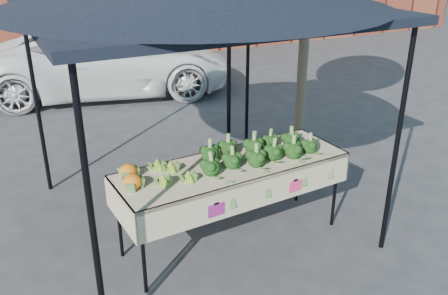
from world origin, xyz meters
TOP-DOWN VIEW (x-y plane):
  - ground at (0.00, 0.00)m, footprint 90.00×90.00m
  - table at (-0.17, -0.01)m, footprint 2.45×0.95m
  - canopy at (-0.29, 0.61)m, footprint 3.16×3.16m
  - broccoli_heap at (0.11, 0.01)m, footprint 1.34×0.54m
  - romanesco_cluster at (-0.83, 0.02)m, footprint 0.40×0.54m
  - cauliflower_pair at (-1.20, 0.05)m, footprint 0.20×0.40m
  - street_tree at (1.68, 1.45)m, footprint 2.03×2.03m

SIDE VIEW (x-z plane):
  - ground at x=0.00m, z-range 0.00..0.00m
  - table at x=-0.17m, z-range 0.00..0.90m
  - cauliflower_pair at x=-1.20m, z-range 0.90..1.05m
  - romanesco_cluster at x=-0.83m, z-range 0.90..1.07m
  - broccoli_heap at x=0.11m, z-range 0.90..1.12m
  - canopy at x=-0.29m, z-range 0.00..2.74m
  - street_tree at x=1.68m, z-range 0.00..4.00m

